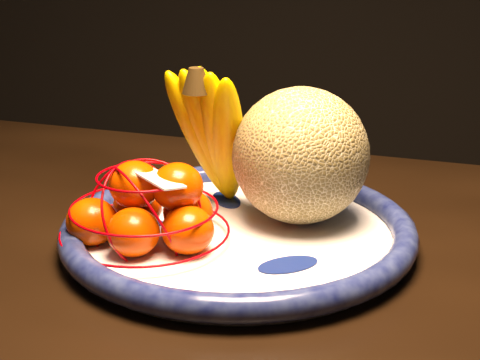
% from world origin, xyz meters
% --- Properties ---
extents(dining_table, '(1.61, 1.09, 0.75)m').
position_xyz_m(dining_table, '(0.06, 0.09, 0.67)').
color(dining_table, black).
rests_on(dining_table, ground).
extents(fruit_bowl, '(0.38, 0.38, 0.03)m').
position_xyz_m(fruit_bowl, '(0.17, 0.16, 0.76)').
color(fruit_bowl, white).
rests_on(fruit_bowl, dining_table).
extents(cantaloupe, '(0.15, 0.15, 0.15)m').
position_xyz_m(cantaloupe, '(0.23, 0.20, 0.84)').
color(cantaloupe, olive).
rests_on(cantaloupe, fruit_bowl).
extents(banana_bunch, '(0.11, 0.12, 0.18)m').
position_xyz_m(banana_bunch, '(0.13, 0.22, 0.86)').
color(banana_bunch, '#EDC600').
rests_on(banana_bunch, fruit_bowl).
extents(mandarin_bag, '(0.20, 0.20, 0.11)m').
position_xyz_m(mandarin_bag, '(0.08, 0.11, 0.80)').
color(mandarin_bag, '#E74102').
rests_on(mandarin_bag, fruit_bowl).
extents(price_tag, '(0.07, 0.07, 0.01)m').
position_xyz_m(price_tag, '(0.09, 0.10, 0.84)').
color(price_tag, white).
rests_on(price_tag, mandarin_bag).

